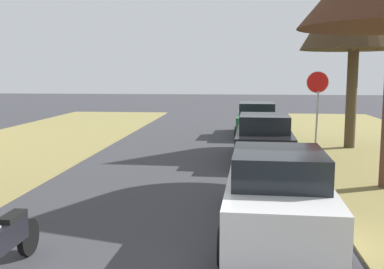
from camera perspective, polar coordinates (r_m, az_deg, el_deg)
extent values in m
cylinder|color=#9EA0A5|center=(17.35, 15.32, 1.54)|extent=(0.07, 0.27, 2.25)
cylinder|color=white|center=(17.39, 15.42, 6.32)|extent=(0.81, 0.14, 0.80)
cylinder|color=red|center=(17.39, 15.42, 6.32)|extent=(0.76, 0.14, 0.76)
cylinder|color=#4B3D29|center=(18.74, 19.28, 4.18)|extent=(0.41, 0.41, 3.78)
cone|color=#3C2E1D|center=(18.89, 19.79, 15.21)|extent=(4.07, 4.07, 3.46)
cylinder|color=#4B3D29|center=(18.74, 18.49, 11.53)|extent=(0.32, 0.89, 1.10)
cylinder|color=#4B3D29|center=(18.38, 18.52, 11.35)|extent=(0.79, 1.04, 0.97)
cylinder|color=#4B3D29|center=(18.15, 20.40, 11.51)|extent=(1.44, 0.38, 1.09)
cube|color=white|center=(8.71, 10.56, -8.14)|extent=(1.95, 4.45, 0.85)
cube|color=black|center=(8.33, 10.75, -3.88)|extent=(1.66, 2.07, 0.56)
cylinder|color=black|center=(10.38, 5.21, -7.12)|extent=(0.22, 0.61, 0.60)
cylinder|color=black|center=(10.46, 14.85, -7.24)|extent=(0.22, 0.61, 0.60)
cylinder|color=black|center=(7.24, 4.09, -13.79)|extent=(0.22, 0.61, 0.60)
cylinder|color=black|center=(7.35, 18.17, -13.81)|extent=(0.22, 0.61, 0.60)
cube|color=black|center=(15.67, 8.94, -1.05)|extent=(1.95, 4.45, 0.85)
cube|color=black|center=(15.36, 9.01, 1.43)|extent=(1.66, 2.07, 0.56)
cylinder|color=black|center=(17.35, 5.92, -1.12)|extent=(0.22, 0.61, 0.60)
cylinder|color=black|center=(17.39, 11.66, -1.22)|extent=(0.22, 0.61, 0.60)
cylinder|color=black|center=(14.10, 5.53, -3.16)|extent=(0.22, 0.61, 0.60)
cylinder|color=black|center=(14.15, 12.60, -3.28)|extent=(0.22, 0.61, 0.60)
cube|color=#28663D|center=(21.90, 8.07, 1.44)|extent=(1.95, 4.45, 0.85)
cube|color=black|center=(21.62, 8.11, 3.24)|extent=(1.66, 2.07, 0.56)
cylinder|color=black|center=(23.58, 5.91, 1.21)|extent=(0.22, 0.61, 0.60)
cylinder|color=black|center=(23.60, 10.14, 1.14)|extent=(0.22, 0.61, 0.60)
cylinder|color=black|center=(20.31, 5.64, 0.17)|extent=(0.22, 0.61, 0.60)
cylinder|color=black|center=(20.33, 10.54, 0.08)|extent=(0.22, 0.61, 0.60)
cylinder|color=black|center=(8.05, -19.76, -11.97)|extent=(0.10, 0.60, 0.60)
cube|color=black|center=(7.36, -22.35, -11.68)|extent=(0.24, 1.02, 0.36)
cube|color=black|center=(7.50, -21.52, -9.65)|extent=(0.22, 0.56, 0.12)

